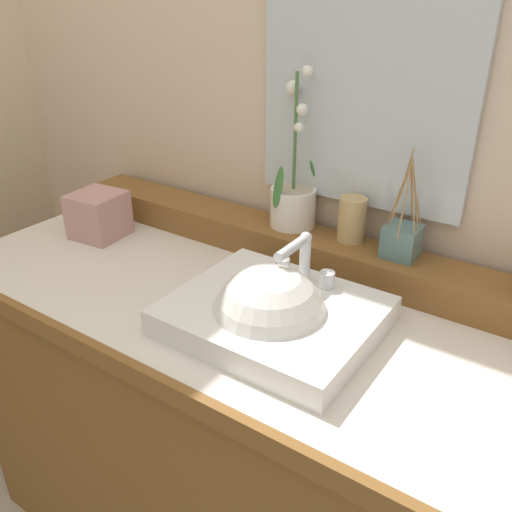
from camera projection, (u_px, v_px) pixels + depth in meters
wall_back at (342, 41)px, 1.29m from camera, size 3.04×0.20×2.74m
vanity_cabinet at (244, 439)px, 1.40m from camera, size 1.47×0.63×0.87m
back_ledge at (296, 245)px, 1.36m from camera, size 1.39×0.13×0.08m
sink_basin at (271, 320)px, 1.09m from camera, size 0.40×0.34×0.27m
potted_plant at (293, 198)px, 1.35m from camera, size 0.11×0.13×0.39m
tumbler_cup at (352, 219)px, 1.27m from camera, size 0.07×0.07×0.11m
reed_diffuser at (402, 240)px, 1.20m from camera, size 0.08×0.10×0.25m
tissue_box at (99, 215)px, 1.48m from camera, size 0.14×0.14×0.12m
mirror at (366, 66)px, 1.16m from camera, size 0.51×0.02×0.62m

